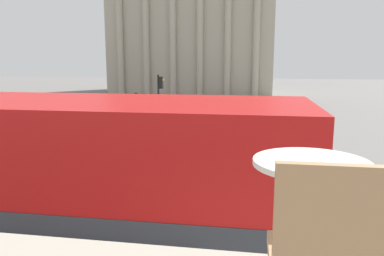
{
  "coord_description": "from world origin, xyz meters",
  "views": [
    {
      "loc": [
        0.44,
        -2.29,
        4.84
      ],
      "look_at": [
        -2.45,
        15.48,
        1.57
      ],
      "focal_mm": 35.0,
      "sensor_mm": 36.0,
      "label": 1
    }
  ],
  "objects": [
    {
      "name": "cafe_dining_table",
      "position": [
        0.75,
        -0.35,
        4.14
      ],
      "size": [
        0.6,
        0.6,
        0.73
      ],
      "color": "#2D2D30",
      "rests_on": "cafe_floor_slab"
    },
    {
      "name": "pedestrian_grey",
      "position": [
        -3.78,
        22.2,
        1.0
      ],
      "size": [
        0.32,
        0.32,
        1.73
      ],
      "rotation": [
        0.0,
        0.0,
        2.03
      ],
      "color": "#282B33",
      "rests_on": "ground_plane"
    },
    {
      "name": "traffic_light_near",
      "position": [
        -3.91,
        11.5,
        2.37
      ],
      "size": [
        0.42,
        0.24,
        3.61
      ],
      "color": "black",
      "rests_on": "ground_plane"
    },
    {
      "name": "plaza_building_left",
      "position": [
        -8.8,
        55.74,
        10.55
      ],
      "size": [
        24.39,
        12.78,
        21.11
      ],
      "color": "#B2A893",
      "rests_on": "ground_plane"
    },
    {
      "name": "double_decker_bus",
      "position": [
        -3.69,
        3.35,
        2.35
      ],
      "size": [
        10.1,
        2.72,
        4.21
      ],
      "rotation": [
        0.0,
        0.0,
        -0.12
      ],
      "color": "black",
      "rests_on": "ground_plane"
    },
    {
      "name": "traffic_light_mid",
      "position": [
        -4.93,
        18.97,
        2.61
      ],
      "size": [
        0.42,
        0.24,
        4.01
      ],
      "color": "black",
      "rests_on": "ground_plane"
    },
    {
      "name": "pedestrian_blue",
      "position": [
        -7.0,
        24.0,
        1.0
      ],
      "size": [
        0.32,
        0.32,
        1.74
      ],
      "rotation": [
        0.0,
        0.0,
        0.39
      ],
      "color": "#282B33",
      "rests_on": "ground_plane"
    },
    {
      "name": "pedestrian_black",
      "position": [
        2.62,
        19.34,
        1.0
      ],
      "size": [
        0.32,
        0.32,
        1.73
      ],
      "rotation": [
        0.0,
        0.0,
        3.16
      ],
      "color": "#282B33",
      "rests_on": "ground_plane"
    }
  ]
}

